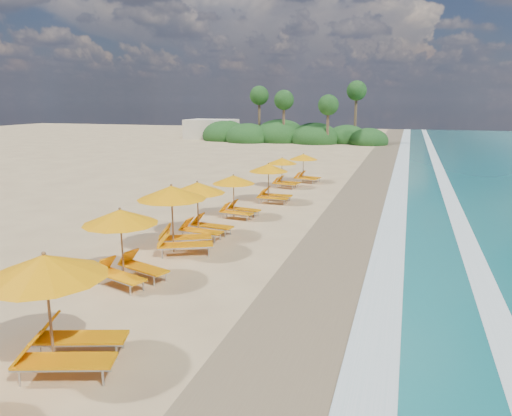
{
  "coord_description": "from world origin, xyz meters",
  "views": [
    {
      "loc": [
        5.98,
        -19.0,
        5.67
      ],
      "look_at": [
        0.0,
        0.0,
        1.2
      ],
      "focal_mm": 34.02,
      "sensor_mm": 36.0,
      "label": 1
    }
  ],
  "objects": [
    {
      "name": "station_3",
      "position": [
        -2.13,
        -3.02,
        1.47
      ],
      "size": [
        3.46,
        3.45,
        2.63
      ],
      "rotation": [
        0.0,
        0.0,
        0.45
      ],
      "color": "olive",
      "rests_on": "ground"
    },
    {
      "name": "treeline",
      "position": [
        -9.94,
        45.51,
        1.0
      ],
      "size": [
        25.8,
        8.8,
        9.74
      ],
      "color": "#163D14",
      "rests_on": "ground"
    },
    {
      "name": "station_5",
      "position": [
        -1.89,
        2.86,
        1.2
      ],
      "size": [
        2.51,
        2.38,
        2.13
      ],
      "rotation": [
        0.0,
        0.0,
        -0.15
      ],
      "color": "olive",
      "rests_on": "ground"
    },
    {
      "name": "station_7",
      "position": [
        -1.71,
        11.56,
        1.12
      ],
      "size": [
        2.36,
        2.23,
        2.01
      ],
      "rotation": [
        0.0,
        0.0,
        -0.14
      ],
      "color": "olive",
      "rests_on": "ground"
    },
    {
      "name": "station_4",
      "position": [
        -2.14,
        -0.79,
        1.33
      ],
      "size": [
        2.76,
        2.6,
        2.38
      ],
      "rotation": [
        0.0,
        0.0,
        -0.12
      ],
      "color": "olive",
      "rests_on": "ground"
    },
    {
      "name": "beach_building",
      "position": [
        -22.0,
        48.0,
        1.4
      ],
      "size": [
        7.0,
        5.0,
        2.8
      ],
      "primitive_type": "cube",
      "color": "beige",
      "rests_on": "ground"
    },
    {
      "name": "station_2",
      "position": [
        -2.29,
        -6.34,
        1.35
      ],
      "size": [
        3.06,
        3.0,
        2.4
      ],
      "rotation": [
        0.0,
        0.0,
        -0.33
      ],
      "color": "olive",
      "rests_on": "ground"
    },
    {
      "name": "station_6",
      "position": [
        -1.23,
        6.76,
        1.25
      ],
      "size": [
        2.42,
        2.24,
        2.24
      ],
      "rotation": [
        0.0,
        0.0,
        -0.02
      ],
      "color": "olive",
      "rests_on": "ground"
    },
    {
      "name": "station_8",
      "position": [
        -0.82,
        14.08,
        1.14
      ],
      "size": [
        2.47,
        2.38,
        2.03
      ],
      "rotation": [
        0.0,
        0.0,
        -0.22
      ],
      "color": "olive",
      "rests_on": "ground"
    },
    {
      "name": "surf_foam",
      "position": [
        6.7,
        0.0,
        0.03
      ],
      "size": [
        4.0,
        160.0,
        0.01
      ],
      "color": "white",
      "rests_on": "ground"
    },
    {
      "name": "wet_sand",
      "position": [
        4.0,
        0.0,
        0.01
      ],
      "size": [
        4.0,
        160.0,
        0.01
      ],
      "primitive_type": "cube",
      "color": "#816D4D",
      "rests_on": "ground"
    },
    {
      "name": "station_1",
      "position": [
        -0.88,
        -11.16,
        1.47
      ],
      "size": [
        3.32,
        3.24,
        2.62
      ],
      "rotation": [
        0.0,
        0.0,
        0.32
      ],
      "color": "olive",
      "rests_on": "ground"
    },
    {
      "name": "ground",
      "position": [
        0.0,
        0.0,
        0.0
      ],
      "size": [
        160.0,
        160.0,
        0.0
      ],
      "primitive_type": "plane",
      "color": "tan",
      "rests_on": "ground"
    }
  ]
}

